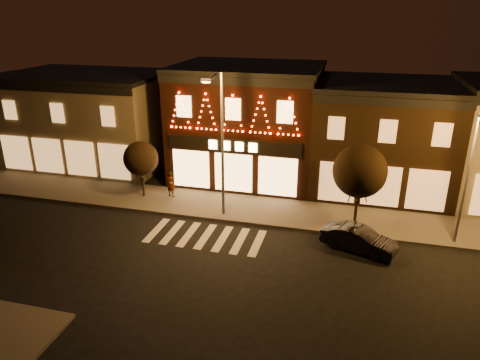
% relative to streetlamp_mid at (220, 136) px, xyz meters
% --- Properties ---
extents(ground, '(120.00, 120.00, 0.00)m').
position_rel_streetlamp_mid_xyz_m(ground, '(-0.16, -6.59, -5.18)').
color(ground, black).
rests_on(ground, ground).
extents(sidewalk_far, '(44.00, 4.00, 0.15)m').
position_rel_streetlamp_mid_xyz_m(sidewalk_far, '(1.84, 1.41, -5.11)').
color(sidewalk_far, '#47423D').
rests_on(sidewalk_far, ground).
extents(building_left, '(12.20, 8.28, 7.30)m').
position_rel_streetlamp_mid_xyz_m(building_left, '(-13.16, 7.40, -1.52)').
color(building_left, '#716850').
rests_on(building_left, ground).
extents(building_pulp, '(10.20, 8.34, 8.30)m').
position_rel_streetlamp_mid_xyz_m(building_pulp, '(-0.16, 7.39, -1.02)').
color(building_pulp, black).
rests_on(building_pulp, ground).
extents(building_right_a, '(9.20, 8.28, 7.50)m').
position_rel_streetlamp_mid_xyz_m(building_right_a, '(9.34, 7.40, -1.42)').
color(building_right_a, black).
rests_on(building_right_a, ground).
extents(streetlamp_mid, '(0.69, 1.97, 8.57)m').
position_rel_streetlamp_mid_xyz_m(streetlamp_mid, '(0.00, 0.00, 0.00)').
color(streetlamp_mid, '#59595E').
rests_on(streetlamp_mid, sidewalk_far).
extents(streetlamp_right, '(0.45, 1.62, 7.10)m').
position_rel_streetlamp_mid_xyz_m(streetlamp_right, '(13.23, -0.20, -0.86)').
color(streetlamp_right, '#59595E').
rests_on(streetlamp_right, sidewalk_far).
extents(tree_left, '(2.28, 2.28, 3.81)m').
position_rel_streetlamp_mid_xyz_m(tree_left, '(-5.92, 1.48, -2.36)').
color(tree_left, black).
rests_on(tree_left, sidewalk_far).
extents(tree_right, '(2.98, 2.98, 4.98)m').
position_rel_streetlamp_mid_xyz_m(tree_right, '(7.91, 0.32, -1.54)').
color(tree_right, black).
rests_on(tree_right, sidewalk_far).
extents(dark_sedan, '(4.14, 2.58, 1.29)m').
position_rel_streetlamp_mid_xyz_m(dark_sedan, '(8.16, -1.95, -4.54)').
color(dark_sedan, black).
rests_on(dark_sedan, ground).
extents(pedestrian, '(0.74, 0.60, 1.77)m').
position_rel_streetlamp_mid_xyz_m(pedestrian, '(-4.10, 1.89, -4.15)').
color(pedestrian, gray).
rests_on(pedestrian, sidewalk_far).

